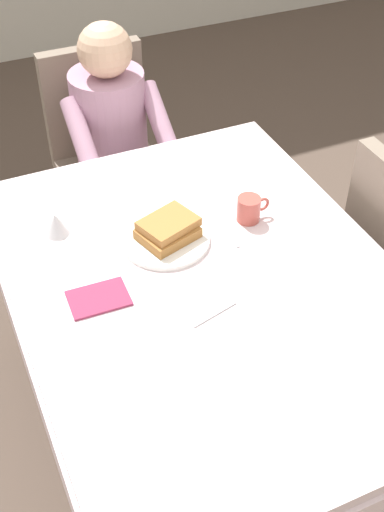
{
  "coord_description": "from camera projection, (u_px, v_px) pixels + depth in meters",
  "views": [
    {
      "loc": [
        -0.61,
        -1.26,
        2.08
      ],
      "look_at": [
        -0.03,
        0.06,
        0.79
      ],
      "focal_mm": 46.15,
      "sensor_mm": 36.0,
      "label": 1
    }
  ],
  "objects": [
    {
      "name": "cup_coffee",
      "position": [
        249.0,
        209.0,
        2.12
      ],
      "size": [
        0.11,
        0.08,
        0.08
      ],
      "color": "#B24C42",
      "rests_on": "dining_table_main"
    },
    {
      "name": "dining_table_main",
      "position": [
        208.0,
        301.0,
        1.99
      ],
      "size": [
        1.12,
        1.52,
        0.74
      ],
      "color": "silver",
      "rests_on": "ground"
    },
    {
      "name": "fork_left_of_plate",
      "position": [
        110.0,
        261.0,
        1.99
      ],
      "size": [
        0.02,
        0.18,
        0.0
      ],
      "primitive_type": "cube",
      "rotation": [
        0.0,
        0.0,
        1.56
      ],
      "color": "silver",
      "rests_on": "dining_table_main"
    },
    {
      "name": "breakfast_stack",
      "position": [
        168.0,
        229.0,
        2.03
      ],
      "size": [
        0.21,
        0.18,
        0.06
      ],
      "color": "#A36B33",
      "rests_on": "plate_breakfast"
    },
    {
      "name": "napkin_folded",
      "position": [
        99.0,
        298.0,
        1.87
      ],
      "size": [
        0.17,
        0.13,
        0.01
      ],
      "primitive_type": "cube",
      "rotation": [
        0.0,
        0.0,
        -0.04
      ],
      "color": "#8C2D4C",
      "rests_on": "dining_table_main"
    },
    {
      "name": "diner_person",
      "position": [
        114.0,
        132.0,
        2.68
      ],
      "size": [
        0.4,
        0.43,
        1.12
      ],
      "rotation": [
        0.0,
        0.0,
        3.14
      ],
      "color": "#B2849E",
      "rests_on": "ground"
    },
    {
      "name": "syrup_pitcher",
      "position": [
        56.0,
        224.0,
        2.07
      ],
      "size": [
        0.08,
        0.08,
        0.07
      ],
      "color": "silver",
      "rests_on": "dining_table_main"
    },
    {
      "name": "spoon_near_edge",
      "position": [
        214.0,
        314.0,
        1.82
      ],
      "size": [
        0.15,
        0.05,
        0.0
      ],
      "primitive_type": "cube",
      "rotation": [
        0.0,
        0.0,
        0.24
      ],
      "color": "silver",
      "rests_on": "dining_table_main"
    },
    {
      "name": "chair_diner",
      "position": [
        105.0,
        143.0,
        2.88
      ],
      "size": [
        0.44,
        0.45,
        0.93
      ],
      "rotation": [
        0.0,
        0.0,
        3.14
      ],
      "color": "#7A6B5B",
      "rests_on": "ground"
    },
    {
      "name": "knife_right_of_plate",
      "position": [
        223.0,
        229.0,
        2.1
      ],
      "size": [
        0.02,
        0.2,
        0.0
      ],
      "primitive_type": "cube",
      "rotation": [
        0.0,
        0.0,
        1.62
      ],
      "color": "silver",
      "rests_on": "dining_table_main"
    },
    {
      "name": "ground_plane",
      "position": [
        205.0,
        424.0,
        2.42
      ],
      "size": [
        14.0,
        14.0,
        0.0
      ],
      "primitive_type": "plane",
      "color": "brown"
    },
    {
      "name": "plate_breakfast",
      "position": [
        165.0,
        240.0,
        2.05
      ],
      "size": [
        0.28,
        0.28,
        0.02
      ],
      "primitive_type": "cylinder",
      "color": "white",
      "rests_on": "dining_table_main"
    }
  ]
}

